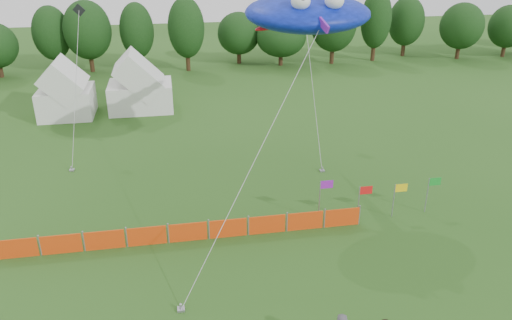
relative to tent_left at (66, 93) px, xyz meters
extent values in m
cylinder|color=#382314|center=(-9.29, 14.82, -1.01)|extent=(0.50, 0.50, 1.91)
cylinder|color=#382314|center=(-3.78, 16.53, -0.77)|extent=(0.50, 0.50, 2.38)
ellipsoid|color=black|center=(-3.78, 16.53, 2.33)|extent=(4.09, 4.09, 5.35)
cylinder|color=#382314|center=(0.20, 15.70, -0.68)|extent=(0.50, 0.50, 2.57)
ellipsoid|color=black|center=(0.20, 15.70, 2.68)|extent=(5.20, 5.20, 5.79)
cylinder|color=#382314|center=(5.51, 15.64, -0.73)|extent=(0.50, 0.50, 2.46)
ellipsoid|color=black|center=(5.51, 15.64, 2.49)|extent=(3.78, 3.78, 5.55)
cylinder|color=#382314|center=(10.96, 14.24, -0.63)|extent=(0.50, 0.50, 2.66)
ellipsoid|color=black|center=(10.96, 14.24, 2.85)|extent=(4.05, 4.05, 5.99)
cylinder|color=#382314|center=(17.23, 16.85, -0.97)|extent=(0.50, 0.50, 1.98)
ellipsoid|color=black|center=(17.23, 16.85, 1.61)|extent=(5.06, 5.06, 4.46)
cylinder|color=#382314|center=(21.94, 14.88, -1.03)|extent=(0.50, 0.50, 1.86)
ellipsoid|color=black|center=(21.94, 14.88, 1.39)|extent=(5.86, 5.86, 4.18)
cylinder|color=#382314|center=(28.22, 14.70, -0.65)|extent=(0.50, 0.50, 2.62)
ellipsoid|color=black|center=(28.22, 14.70, 2.76)|extent=(5.41, 5.41, 5.89)
cylinder|color=#382314|center=(33.72, 15.31, -0.57)|extent=(0.50, 0.50, 2.78)
ellipsoid|color=black|center=(33.72, 15.31, 3.06)|extent=(3.67, 3.67, 6.26)
cylinder|color=#382314|center=(38.61, 17.20, -0.75)|extent=(0.50, 0.50, 2.42)
ellipsoid|color=black|center=(38.61, 17.20, 2.40)|extent=(4.46, 4.46, 5.44)
cylinder|color=#382314|center=(44.64, 14.45, -0.85)|extent=(0.50, 0.50, 2.24)
ellipsoid|color=black|center=(44.64, 14.45, 2.07)|extent=(5.26, 5.26, 5.03)
cylinder|color=#382314|center=(51.04, 14.47, -0.91)|extent=(0.50, 0.50, 2.10)
ellipsoid|color=black|center=(51.04, 14.47, 1.83)|extent=(4.74, 4.74, 4.73)
cube|color=white|center=(0.00, 0.00, -0.77)|extent=(4.32, 4.32, 2.38)
cube|color=silver|center=(6.11, 0.67, -0.77)|extent=(5.41, 4.33, 2.38)
cube|color=red|center=(0.94, -21.33, -1.46)|extent=(1.90, 0.06, 1.00)
cube|color=red|center=(2.94, -21.33, -1.46)|extent=(1.90, 0.06, 1.00)
cube|color=red|center=(4.94, -21.33, -1.46)|extent=(1.90, 0.06, 1.00)
cube|color=red|center=(6.94, -21.33, -1.46)|extent=(1.90, 0.06, 1.00)
cube|color=red|center=(8.94, -21.33, -1.46)|extent=(1.90, 0.06, 1.00)
cube|color=red|center=(10.94, -21.33, -1.46)|extent=(1.90, 0.06, 1.00)
cube|color=red|center=(12.94, -21.33, -1.46)|extent=(1.90, 0.06, 1.00)
cube|color=red|center=(14.94, -21.33, -1.46)|extent=(1.90, 0.06, 1.00)
cube|color=red|center=(16.94, -21.33, -1.46)|extent=(1.90, 0.06, 1.00)
cylinder|color=gray|center=(15.95, -20.46, -0.83)|extent=(0.06, 0.06, 2.27)
cube|color=purple|center=(16.30, -20.46, 0.08)|extent=(0.70, 0.02, 0.45)
cylinder|color=gray|center=(17.95, -20.95, -0.96)|extent=(0.06, 0.06, 2.00)
cube|color=red|center=(18.30, -20.95, -0.19)|extent=(0.70, 0.02, 0.45)
cylinder|color=gray|center=(19.95, -20.89, -1.00)|extent=(0.06, 0.06, 1.92)
cube|color=yellow|center=(20.30, -20.89, -0.26)|extent=(0.70, 0.02, 0.45)
cylinder|color=gray|center=(21.95, -20.75, -0.94)|extent=(0.06, 0.06, 2.05)
cube|color=#148C26|center=(22.30, -20.75, -0.14)|extent=(0.70, 0.02, 0.45)
ellipsoid|color=#0E26CE|center=(16.02, -16.69, 8.30)|extent=(7.57, 6.18, 2.40)
sphere|color=white|center=(15.16, -18.18, 9.05)|extent=(0.96, 0.96, 0.96)
sphere|color=white|center=(16.88, -18.18, 9.05)|extent=(0.96, 0.96, 0.96)
ellipsoid|color=red|center=(14.19, -16.47, 7.67)|extent=(2.02, 0.88, 0.32)
ellipsoid|color=red|center=(17.86, -16.47, 7.67)|extent=(2.02, 0.88, 0.32)
cube|color=purple|center=(16.02, -19.33, 8.07)|extent=(0.37, 0.96, 0.70)
cylinder|color=#A5A5A5|center=(12.19, -22.69, 3.02)|extent=(7.70, 7.48, 9.99)
cube|color=gray|center=(8.36, -26.41, -1.91)|extent=(0.30, 0.30, 0.10)
cube|color=silver|center=(18.87, -5.32, 7.60)|extent=(1.21, 0.34, 1.21)
cylinder|color=#A5A5A5|center=(18.41, -10.00, 2.82)|extent=(0.95, 9.39, 9.59)
cube|color=gray|center=(17.95, -14.68, -1.91)|extent=(0.30, 0.30, 0.10)
cube|color=black|center=(2.80, -5.29, 7.33)|extent=(0.92, 0.26, 0.92)
cylinder|color=#A5A5A5|center=(2.37, -8.48, 2.68)|extent=(0.89, 6.42, 9.31)
cube|color=gray|center=(1.95, -11.68, -1.91)|extent=(0.30, 0.30, 0.10)
camera|label=1|loc=(8.48, -42.72, 11.81)|focal=35.00mm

